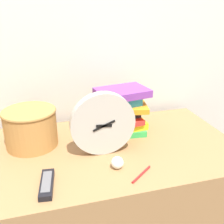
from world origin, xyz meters
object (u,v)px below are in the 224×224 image
Objects in this scene: desk_clock at (103,124)px; book_stack at (120,111)px; basket at (31,127)px; crumpled_paper_ball at (117,163)px; tv_remote at (47,184)px; pen at (141,174)px.

desk_clock is 0.20m from book_stack.
crumpled_paper_ball is (0.31, -0.27, -0.06)m from basket.
desk_clock is 1.00× the size of book_stack.
tv_remote is (0.05, -0.31, -0.08)m from basket.
tv_remote reaches higher than pen.
book_stack reaches higher than crumpled_paper_ball.
pen is at bearing -4.56° from tv_remote.
crumpled_paper_ball is (-0.10, -0.28, -0.09)m from book_stack.
crumpled_paper_ball is (0.26, 0.04, 0.01)m from tv_remote.
book_stack reaches higher than pen.
book_stack is 1.15× the size of basket.
crumpled_paper_ball is at bearing 136.49° from pen.
desk_clock reaches higher than tv_remote.
desk_clock is 0.25m from pen.
book_stack is 2.61× the size of pen.
basket is 2.26× the size of pen.
basket is 0.51m from pen.
basket is 0.41m from crumpled_paper_ball.
basket is at bearing 138.90° from crumpled_paper_ball.
tv_remote is 0.33m from pen.
book_stack is 0.31m from crumpled_paper_ball.
tv_remote is at bearing -145.63° from desk_clock.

